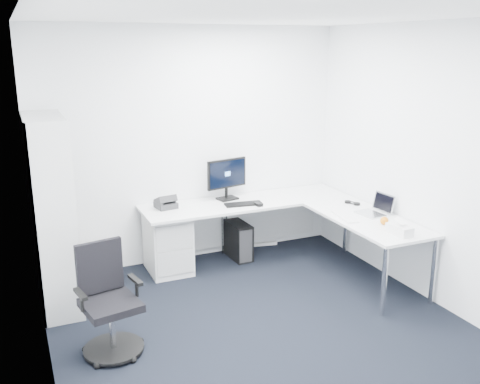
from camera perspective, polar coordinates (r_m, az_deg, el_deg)
name	(u,v)px	position (r m, az deg, el deg)	size (l,w,h in m)	color
ground	(272,339)	(4.84, 3.48, -15.37)	(4.20, 4.20, 0.00)	black
ceiling	(278,14)	(4.17, 4.11, 18.45)	(4.20, 4.20, 0.00)	white
wall_back	(192,146)	(6.20, -5.18, 4.89)	(3.60, 0.02, 2.70)	white
wall_left	(38,218)	(3.86, -20.74, -2.59)	(0.02, 4.20, 2.70)	white
wall_right	(446,170)	(5.36, 21.14, 2.24)	(0.02, 4.20, 2.70)	white
l_desk	(260,240)	(6.04, 2.15, -5.09)	(2.48, 1.39, 0.72)	silver
drawer_pedestal	(168,242)	(6.07, -7.72, -5.32)	(0.45, 0.56, 0.69)	silver
bookshelf	(52,214)	(5.38, -19.42, -2.19)	(0.36, 0.93, 1.86)	#B6B9B9
task_chair	(111,302)	(4.55, -13.64, -11.35)	(0.52, 0.52, 0.93)	black
black_pc_tower	(238,240)	(6.42, -0.20, -5.16)	(0.20, 0.45, 0.44)	black
beige_pc_tower	(100,265)	(6.02, -14.70, -7.51)	(0.17, 0.38, 0.37)	beige
power_strip	(264,244)	(6.88, 2.57, -5.53)	(0.33, 0.06, 0.04)	silver
monitor	(227,179)	(6.22, -1.37, 1.41)	(0.52, 0.17, 0.50)	black
black_keyboard	(243,204)	(6.07, 0.37, -1.29)	(0.43, 0.15, 0.02)	black
mouse	(258,204)	(6.03, 1.97, -1.33)	(0.06, 0.10, 0.03)	black
desk_phone	(166,201)	(5.99, -7.93, -1.01)	(0.21, 0.21, 0.15)	#29292B
laptop	(371,205)	(5.86, 13.78, -1.35)	(0.30, 0.30, 0.22)	silver
white_keyboard	(345,216)	(5.75, 11.10, -2.56)	(0.13, 0.44, 0.01)	silver
headphones	(352,202)	(6.23, 11.90, -1.06)	(0.11, 0.17, 0.05)	black
orange_fruit	(384,221)	(5.59, 15.14, -2.97)	(0.08, 0.08, 0.08)	orange
tissue_box	(400,230)	(5.35, 16.65, -3.88)	(0.13, 0.26, 0.09)	silver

